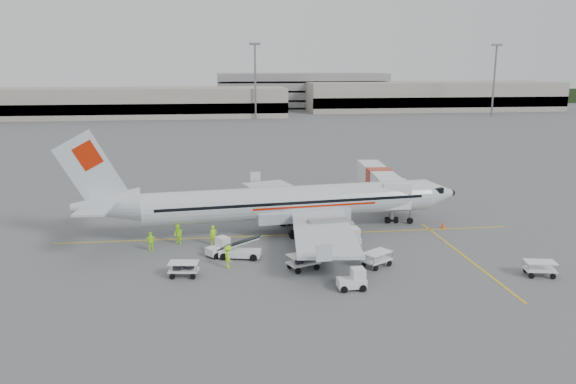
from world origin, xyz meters
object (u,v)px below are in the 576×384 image
object	(u,v)px
belt_loader	(240,244)
jet_bridge	(378,188)
tug_mid	(352,279)
tug_aft	(218,247)
aircraft	(291,181)
tug_fore	(346,238)

from	to	relation	value
belt_loader	jet_bridge	bearing A→B (deg)	55.38
belt_loader	tug_mid	xyz separation A→B (m)	(7.79, -7.89, -0.46)
tug_aft	jet_bridge	bearing A→B (deg)	1.41
aircraft	tug_aft	bearing A→B (deg)	-145.12
aircraft	tug_aft	distance (m)	10.41
aircraft	jet_bridge	size ratio (longest dim) A/B	2.15
belt_loader	tug_fore	distance (m)	9.63
belt_loader	tug_mid	bearing A→B (deg)	-32.61
jet_bridge	tug_fore	world-z (taller)	jet_bridge
tug_fore	tug_aft	size ratio (longest dim) A/B	1.20
aircraft	belt_loader	world-z (taller)	aircraft
jet_bridge	tug_fore	distance (m)	15.45
belt_loader	tug_aft	distance (m)	2.05
tug_mid	tug_fore	bearing A→B (deg)	77.83
aircraft	tug_mid	bearing A→B (deg)	-86.58
jet_bridge	aircraft	bearing A→B (deg)	-140.48
aircraft	tug_mid	size ratio (longest dim) A/B	18.14
jet_bridge	tug_mid	world-z (taller)	jet_bridge
jet_bridge	belt_loader	xyz separation A→B (m)	(-16.43, -15.12, -1.03)
jet_bridge	tug_mid	bearing A→B (deg)	-107.24
aircraft	jet_bridge	world-z (taller)	aircraft
tug_fore	tug_mid	xyz separation A→B (m)	(-1.74, -9.24, -0.15)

